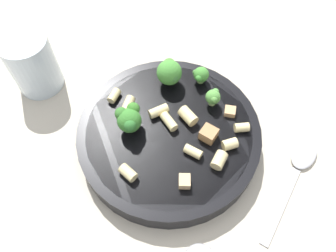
{
  "coord_description": "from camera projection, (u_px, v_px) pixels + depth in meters",
  "views": [
    {
      "loc": [
        0.25,
        0.0,
        0.45
      ],
      "look_at": [
        0.0,
        0.0,
        0.05
      ],
      "focal_mm": 35.0,
      "sensor_mm": 36.0,
      "label": 1
    }
  ],
  "objects": [
    {
      "name": "chicken_chunk_0",
      "position": [
        183.0,
        181.0,
        0.43
      ],
      "size": [
        0.02,
        0.02,
        0.01
      ],
      "primitive_type": "cube",
      "rotation": [
        0.0,
        0.0,
        3.13
      ],
      "color": "tan",
      "rests_on": "pasta_bowl"
    },
    {
      "name": "rigatoni_2",
      "position": [
        127.0,
        105.0,
        0.5
      ],
      "size": [
        0.03,
        0.02,
        0.01
      ],
      "primitive_type": "cylinder",
      "rotation": [
        1.57,
        0.0,
        1.3
      ],
      "color": "beige",
      "rests_on": "pasta_bowl"
    },
    {
      "name": "rigatoni_7",
      "position": [
        229.0,
        144.0,
        0.46
      ],
      "size": [
        0.02,
        0.02,
        0.02
      ],
      "primitive_type": "cylinder",
      "rotation": [
        1.57,
        0.0,
        0.31
      ],
      "color": "beige",
      "rests_on": "pasta_bowl"
    },
    {
      "name": "pasta_bowl",
      "position": [
        168.0,
        135.0,
        0.5
      ],
      "size": [
        0.27,
        0.27,
        0.04
      ],
      "color": "black",
      "rests_on": "ground_plane"
    },
    {
      "name": "rigatoni_1",
      "position": [
        218.0,
        160.0,
        0.45
      ],
      "size": [
        0.03,
        0.03,
        0.02
      ],
      "primitive_type": "cylinder",
      "rotation": [
        1.57,
        0.0,
        1.08
      ],
      "color": "beige",
      "rests_on": "pasta_bowl"
    },
    {
      "name": "spoon",
      "position": [
        298.0,
        166.0,
        0.49
      ],
      "size": [
        0.17,
        0.12,
        0.01
      ],
      "color": "silver",
      "rests_on": "ground_plane"
    },
    {
      "name": "rigatoni_3",
      "position": [
        169.0,
        122.0,
        0.48
      ],
      "size": [
        0.03,
        0.03,
        0.01
      ],
      "primitive_type": "cylinder",
      "rotation": [
        1.57,
        0.0,
        2.15
      ],
      "color": "beige",
      "rests_on": "pasta_bowl"
    },
    {
      "name": "rigatoni_9",
      "position": [
        158.0,
        111.0,
        0.49
      ],
      "size": [
        0.03,
        0.03,
        0.01
      ],
      "primitive_type": "cylinder",
      "rotation": [
        1.57,
        0.0,
        0.48
      ],
      "color": "beige",
      "rests_on": "pasta_bowl"
    },
    {
      "name": "rigatoni_8",
      "position": [
        187.0,
        116.0,
        0.49
      ],
      "size": [
        0.03,
        0.03,
        0.02
      ],
      "primitive_type": "cylinder",
      "rotation": [
        1.57,
        0.0,
        2.22
      ],
      "color": "beige",
      "rests_on": "pasta_bowl"
    },
    {
      "name": "broccoli_floret_3",
      "position": [
        166.0,
        72.0,
        0.51
      ],
      "size": [
        0.04,
        0.04,
        0.05
      ],
      "color": "#84AD60",
      "rests_on": "pasta_bowl"
    },
    {
      "name": "rigatoni_4",
      "position": [
        127.0,
        173.0,
        0.44
      ],
      "size": [
        0.03,
        0.03,
        0.01
      ],
      "primitive_type": "cylinder",
      "rotation": [
        1.57,
        0.0,
        2.41
      ],
      "color": "beige",
      "rests_on": "pasta_bowl"
    },
    {
      "name": "ground_plane",
      "position": [
        168.0,
        141.0,
        0.51
      ],
      "size": [
        2.0,
        2.0,
        0.0
      ],
      "primitive_type": "plane",
      "color": "#BCB29E"
    },
    {
      "name": "rigatoni_5",
      "position": [
        241.0,
        129.0,
        0.48
      ],
      "size": [
        0.02,
        0.02,
        0.01
      ],
      "primitive_type": "cylinder",
      "rotation": [
        1.57,
        0.0,
        0.11
      ],
      "color": "beige",
      "rests_on": "pasta_bowl"
    },
    {
      "name": "drinking_glass",
      "position": [
        33.0,
        67.0,
        0.54
      ],
      "size": [
        0.08,
        0.08,
        0.1
      ],
      "color": "silver",
      "rests_on": "ground_plane"
    },
    {
      "name": "rigatoni_6",
      "position": [
        113.0,
        96.0,
        0.51
      ],
      "size": [
        0.03,
        0.02,
        0.01
      ],
      "primitive_type": "cylinder",
      "rotation": [
        1.57,
        0.0,
        1.16
      ],
      "color": "beige",
      "rests_on": "pasta_bowl"
    },
    {
      "name": "broccoli_floret_1",
      "position": [
        212.0,
        97.0,
        0.49
      ],
      "size": [
        0.03,
        0.02,
        0.03
      ],
      "color": "#9EC175",
      "rests_on": "pasta_bowl"
    },
    {
      "name": "rigatoni_0",
      "position": [
        192.0,
        152.0,
        0.46
      ],
      "size": [
        0.02,
        0.03,
        0.01
      ],
      "primitive_type": "cylinder",
      "rotation": [
        1.57,
        0.0,
        2.62
      ],
      "color": "beige",
      "rests_on": "pasta_bowl"
    },
    {
      "name": "chicken_chunk_1",
      "position": [
        229.0,
        111.0,
        0.5
      ],
      "size": [
        0.02,
        0.02,
        0.01
      ],
      "primitive_type": "cube",
      "rotation": [
        0.0,
        0.0,
        1.38
      ],
      "color": "tan",
      "rests_on": "pasta_bowl"
    },
    {
      "name": "broccoli_floret_0",
      "position": [
        128.0,
        118.0,
        0.46
      ],
      "size": [
        0.05,
        0.04,
        0.04
      ],
      "color": "#84AD60",
      "rests_on": "pasta_bowl"
    },
    {
      "name": "broccoli_floret_2",
      "position": [
        200.0,
        75.0,
        0.52
      ],
      "size": [
        0.03,
        0.03,
        0.03
      ],
      "color": "#84AD60",
      "rests_on": "pasta_bowl"
    },
    {
      "name": "chicken_chunk_2",
      "position": [
        208.0,
        134.0,
        0.47
      ],
      "size": [
        0.03,
        0.03,
        0.02
      ],
      "primitive_type": "cube",
      "rotation": [
        0.0,
        0.0,
        0.99
      ],
      "color": "#A87A4C",
      "rests_on": "pasta_bowl"
    }
  ]
}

